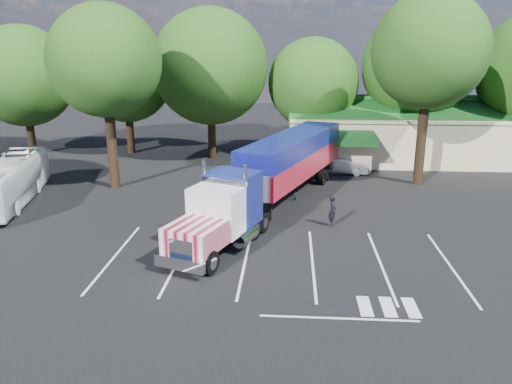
# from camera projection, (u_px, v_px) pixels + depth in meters

# --- Properties ---
(ground) EXTENTS (120.00, 120.00, 0.00)m
(ground) POSITION_uv_depth(u_px,v_px,m) (254.00, 218.00, 29.58)
(ground) COLOR black
(ground) RESTS_ON ground
(event_hall) EXTENTS (24.20, 14.12, 5.55)m
(event_hall) POSITION_uv_depth(u_px,v_px,m) (420.00, 133.00, 45.08)
(event_hall) COLOR #C4B692
(event_hall) RESTS_ON ground
(tree_row_a) EXTENTS (9.00, 9.00, 11.68)m
(tree_row_a) POSITION_uv_depth(u_px,v_px,m) (23.00, 76.00, 44.76)
(tree_row_a) COLOR black
(tree_row_a) RESTS_ON ground
(tree_row_b) EXTENTS (8.40, 8.40, 11.35)m
(tree_row_b) POSITION_uv_depth(u_px,v_px,m) (126.00, 76.00, 45.42)
(tree_row_b) COLOR black
(tree_row_b) RESTS_ON ground
(tree_row_c) EXTENTS (10.00, 10.00, 13.05)m
(tree_row_c) POSITION_uv_depth(u_px,v_px,m) (210.00, 67.00, 43.11)
(tree_row_c) COLOR black
(tree_row_c) RESTS_ON ground
(tree_row_d) EXTENTS (8.00, 8.00, 10.60)m
(tree_row_d) POSITION_uv_depth(u_px,v_px,m) (313.00, 83.00, 44.18)
(tree_row_d) COLOR black
(tree_row_d) RESTS_ON ground
(tree_row_e) EXTENTS (9.60, 9.60, 12.90)m
(tree_row_e) POSITION_uv_depth(u_px,v_px,m) (417.00, 66.00, 43.63)
(tree_row_e) COLOR black
(tree_row_e) RESTS_ON ground
(tree_near_left) EXTENTS (7.60, 7.60, 12.65)m
(tree_near_left) POSITION_uv_depth(u_px,v_px,m) (105.00, 61.00, 33.50)
(tree_near_left) COLOR black
(tree_near_left) RESTS_ON ground
(tree_near_right) EXTENTS (8.00, 8.00, 13.50)m
(tree_near_right) POSITION_uv_depth(u_px,v_px,m) (430.00, 51.00, 34.26)
(tree_near_right) COLOR black
(tree_near_right) RESTS_ON ground
(semi_truck) EXTENTS (9.73, 20.21, 4.33)m
(semi_truck) POSITION_uv_depth(u_px,v_px,m) (277.00, 169.00, 31.19)
(semi_truck) COLOR black
(semi_truck) RESTS_ON ground
(woman) EXTENTS (0.44, 0.67, 1.83)m
(woman) POSITION_uv_depth(u_px,v_px,m) (333.00, 211.00, 28.11)
(woman) COLOR black
(woman) RESTS_ON ground
(bicycle) EXTENTS (1.03, 1.93, 0.96)m
(bicycle) POSITION_uv_depth(u_px,v_px,m) (293.00, 191.00, 33.49)
(bicycle) COLOR black
(bicycle) RESTS_ON ground
(tour_bus) EXTENTS (4.72, 10.86, 2.94)m
(tour_bus) POSITION_uv_depth(u_px,v_px,m) (9.00, 181.00, 32.12)
(tour_bus) COLOR silver
(tour_bus) RESTS_ON ground
(silver_sedan) EXTENTS (4.15, 1.91, 1.32)m
(silver_sedan) POSITION_uv_depth(u_px,v_px,m) (343.00, 166.00, 39.63)
(silver_sedan) COLOR #B2B4BA
(silver_sedan) RESTS_ON ground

